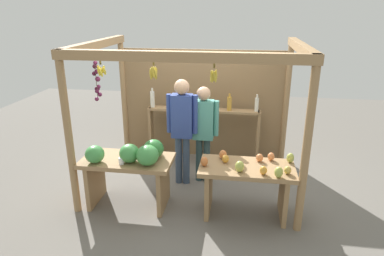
{
  "coord_description": "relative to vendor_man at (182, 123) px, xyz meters",
  "views": [
    {
      "loc": [
        0.7,
        -4.98,
        2.7
      ],
      "look_at": [
        0.0,
        -0.22,
        1.0
      ],
      "focal_mm": 32.14,
      "sensor_mm": 36.0,
      "label": 1
    }
  ],
  "objects": [
    {
      "name": "ground_plane",
      "position": [
        0.18,
        0.06,
        -1.03
      ],
      "size": [
        12.0,
        12.0,
        0.0
      ],
      "primitive_type": "plane",
      "color": "slate",
      "rests_on": "ground"
    },
    {
      "name": "market_stall",
      "position": [
        0.17,
        0.54,
        0.3
      ],
      "size": [
        3.11,
        2.27,
        2.23
      ],
      "color": "#99754C",
      "rests_on": "ground"
    },
    {
      "name": "fruit_counter_left",
      "position": [
        -0.58,
        -0.79,
        -0.36
      ],
      "size": [
        1.26,
        0.64,
        0.99
      ],
      "color": "#99754C",
      "rests_on": "ground"
    },
    {
      "name": "fruit_counter_right",
      "position": [
        1.01,
        -0.75,
        -0.48
      ],
      "size": [
        1.28,
        0.65,
        0.86
      ],
      "color": "#99754C",
      "rests_on": "ground"
    },
    {
      "name": "bottle_shelf_unit",
      "position": [
        0.22,
        0.87,
        -0.24
      ],
      "size": [
        1.99,
        0.22,
        1.35
      ],
      "color": "#99754C",
      "rests_on": "ground"
    },
    {
      "name": "vendor_man",
      "position": [
        0.0,
        0.0,
        0.0
      ],
      "size": [
        0.48,
        0.23,
        1.7
      ],
      "rotation": [
        0.0,
        0.0,
        0.03
      ],
      "color": "#364860",
      "rests_on": "ground"
    },
    {
      "name": "vendor_woman",
      "position": [
        0.31,
        0.13,
        -0.09
      ],
      "size": [
        0.48,
        0.21,
        1.57
      ],
      "rotation": [
        0.0,
        0.0,
        -0.17
      ],
      "color": "#2A4143",
      "rests_on": "ground"
    }
  ]
}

